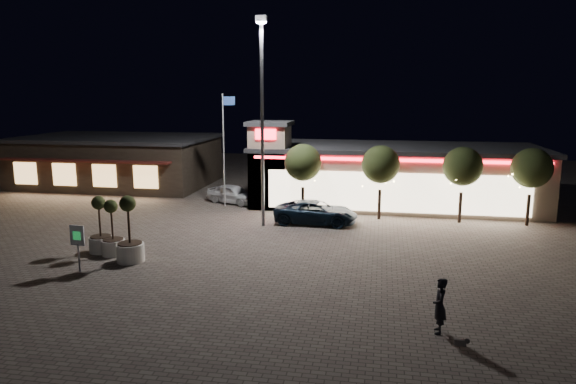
% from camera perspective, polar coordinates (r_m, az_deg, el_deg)
% --- Properties ---
extents(ground, '(90.00, 90.00, 0.00)m').
position_cam_1_polar(ground, '(24.96, -11.53, -8.05)').
color(ground, '#62584F').
rests_on(ground, ground).
extents(retail_building, '(20.40, 8.40, 6.10)m').
position_cam_1_polar(retail_building, '(38.11, 10.99, 1.95)').
color(retail_building, gray).
rests_on(retail_building, ground).
extents(restaurant_building, '(16.40, 11.00, 4.30)m').
position_cam_1_polar(restaurant_building, '(48.09, -18.35, 3.37)').
color(restaurant_building, '#382D23').
rests_on(restaurant_building, ground).
extents(floodlight_pole, '(0.60, 0.40, 12.38)m').
position_cam_1_polar(floodlight_pole, '(30.67, -2.90, 9.04)').
color(floodlight_pole, gray).
rests_on(floodlight_pole, ground).
extents(flagpole, '(0.95, 0.10, 8.00)m').
position_cam_1_polar(flagpole, '(36.66, -7.04, 5.72)').
color(flagpole, white).
rests_on(flagpole, ground).
extents(string_tree_a, '(2.42, 2.42, 4.79)m').
position_cam_1_polar(string_tree_a, '(33.52, 1.67, 3.27)').
color(string_tree_a, '#332319').
rests_on(string_tree_a, ground).
extents(string_tree_b, '(2.42, 2.42, 4.79)m').
position_cam_1_polar(string_tree_b, '(33.14, 10.26, 3.02)').
color(string_tree_b, '#332319').
rests_on(string_tree_b, ground).
extents(string_tree_c, '(2.42, 2.42, 4.79)m').
position_cam_1_polar(string_tree_c, '(33.51, 18.84, 2.69)').
color(string_tree_c, '#332319').
rests_on(string_tree_c, ground).
extents(string_tree_d, '(2.42, 2.42, 4.79)m').
position_cam_1_polar(string_tree_d, '(34.34, 25.46, 2.40)').
color(string_tree_d, '#332319').
rests_on(string_tree_d, ground).
extents(pickup_truck, '(5.19, 2.44, 1.44)m').
position_cam_1_polar(pickup_truck, '(32.07, 3.10, -2.25)').
color(pickup_truck, black).
rests_on(pickup_truck, ground).
extents(white_sedan, '(4.42, 3.11, 1.40)m').
position_cam_1_polar(white_sedan, '(38.12, -6.15, -0.21)').
color(white_sedan, silver).
rests_on(white_sedan, ground).
extents(pedestrian, '(0.46, 0.70, 1.93)m').
position_cam_1_polar(pedestrian, '(18.45, 16.50, -12.03)').
color(pedestrian, black).
rests_on(pedestrian, ground).
extents(dog, '(0.48, 0.19, 0.26)m').
position_cam_1_polar(dog, '(17.84, 18.82, -15.50)').
color(dog, '#59514C').
rests_on(dog, ground).
extents(planter_left, '(1.19, 1.19, 2.93)m').
position_cam_1_polar(planter_left, '(27.99, -20.10, -4.49)').
color(planter_left, silver).
rests_on(planter_left, ground).
extents(planter_mid, '(1.16, 1.16, 2.84)m').
position_cam_1_polar(planter_mid, '(27.32, -18.88, -4.84)').
color(planter_mid, silver).
rests_on(planter_mid, ground).
extents(planter_right, '(1.32, 1.32, 3.26)m').
position_cam_1_polar(planter_right, '(25.95, -17.17, -5.26)').
color(planter_right, silver).
rests_on(planter_right, ground).
extents(valet_sign, '(0.72, 0.13, 2.18)m').
position_cam_1_polar(valet_sign, '(25.14, -22.35, -4.90)').
color(valet_sign, gray).
rests_on(valet_sign, ground).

